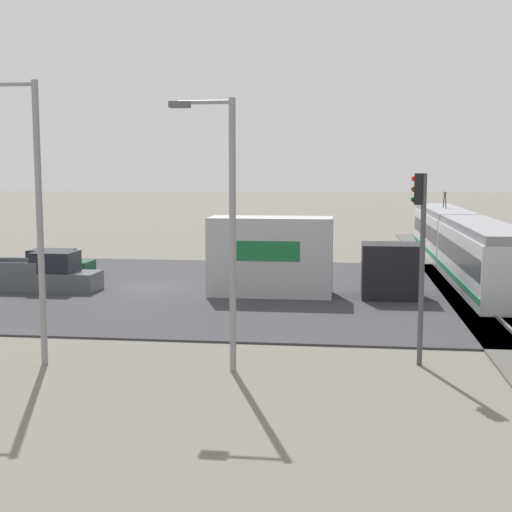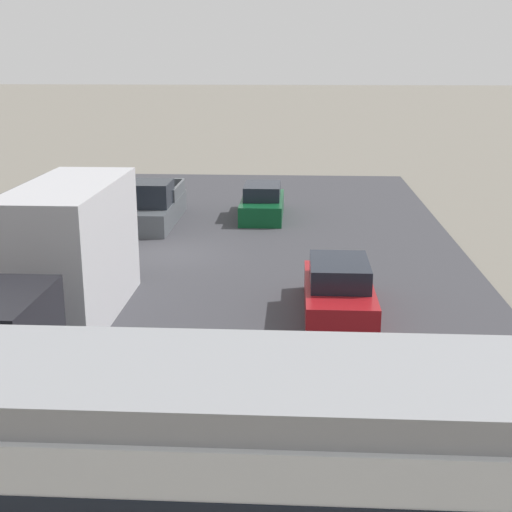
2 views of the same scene
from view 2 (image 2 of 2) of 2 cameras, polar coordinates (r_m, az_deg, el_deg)
The scene contains 6 objects.
ground_plane at distance 26.37m, azimuth -7.06°, elevation -0.05°, with size 320.00×320.00×0.00m, color slate.
road_surface at distance 26.36m, azimuth -7.06°, elevation 0.04°, with size 21.91×36.52×0.08m.
box_truck at distance 19.00m, azimuth -15.70°, elevation -1.11°, with size 2.38×10.02×3.74m.
pickup_truck at distance 31.27m, azimuth -8.22°, elevation 3.94°, with size 1.97×5.89×1.94m.
sedan_car_0 at distance 32.20m, azimuth 0.51°, elevation 4.23°, with size 1.85×4.55×1.49m.
sedan_car_1 at distance 20.24m, azimuth 6.63°, elevation -2.83°, with size 1.89×4.49×1.53m.
Camera 2 is at (-4.69, 24.96, 7.12)m, focal length 50.00 mm.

